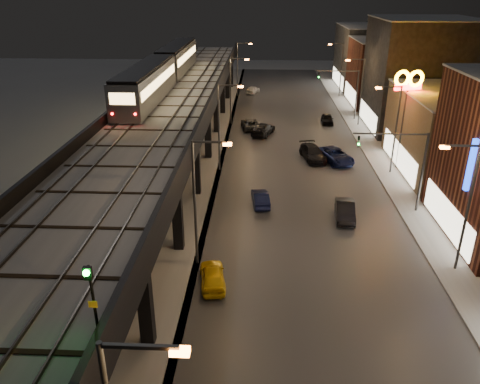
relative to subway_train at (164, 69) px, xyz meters
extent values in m
cube|color=#46474D|center=(16.00, -8.47, -8.39)|extent=(17.00, 120.00, 0.06)
cube|color=#9FA1A8|center=(26.00, -8.47, -8.35)|extent=(4.00, 120.00, 0.14)
cube|color=#9FA1A8|center=(2.50, -8.47, -8.39)|extent=(11.00, 120.00, 0.06)
cube|color=black|center=(2.50, -11.47, -2.62)|extent=(9.00, 100.00, 1.00)
cube|color=black|center=(-1.20, -38.47, -5.77)|extent=(0.70, 0.70, 5.30)
cube|color=black|center=(6.20, -38.47, -5.77)|extent=(0.70, 0.70, 5.30)
cube|color=black|center=(2.50, -38.47, -3.27)|extent=(8.00, 0.60, 0.50)
cube|color=black|center=(-1.20, -28.47, -5.77)|extent=(0.70, 0.70, 5.30)
cube|color=black|center=(6.20, -28.47, -5.77)|extent=(0.70, 0.70, 5.30)
cube|color=black|center=(2.50, -28.47, -3.27)|extent=(8.00, 0.60, 0.50)
cube|color=black|center=(-1.20, -18.47, -5.77)|extent=(0.70, 0.70, 5.30)
cube|color=black|center=(6.20, -18.47, -5.77)|extent=(0.70, 0.70, 5.30)
cube|color=black|center=(2.50, -18.47, -3.27)|extent=(8.00, 0.60, 0.50)
cube|color=black|center=(-1.20, -8.47, -5.77)|extent=(0.70, 0.70, 5.30)
cube|color=black|center=(6.20, -8.47, -5.77)|extent=(0.70, 0.70, 5.30)
cube|color=black|center=(2.50, -8.47, -3.27)|extent=(8.00, 0.60, 0.50)
cube|color=black|center=(-1.20, 1.53, -5.77)|extent=(0.70, 0.70, 5.30)
cube|color=black|center=(6.20, 1.53, -5.77)|extent=(0.70, 0.70, 5.30)
cube|color=black|center=(2.50, 1.53, -3.27)|extent=(8.00, 0.60, 0.50)
cube|color=black|center=(-1.20, 11.53, -5.77)|extent=(0.70, 0.70, 5.30)
cube|color=black|center=(6.20, 11.53, -5.77)|extent=(0.70, 0.70, 5.30)
cube|color=black|center=(2.50, 11.53, -3.27)|extent=(8.00, 0.60, 0.50)
cube|color=black|center=(-1.20, 21.53, -5.77)|extent=(0.70, 0.70, 5.30)
cube|color=black|center=(6.20, 21.53, -5.77)|extent=(0.70, 0.70, 5.30)
cube|color=black|center=(2.50, 21.53, -3.27)|extent=(8.00, 0.60, 0.50)
cube|color=black|center=(-1.20, 31.53, -5.77)|extent=(0.70, 0.70, 5.30)
cube|color=black|center=(6.20, 31.53, -5.77)|extent=(0.70, 0.70, 5.30)
cube|color=black|center=(2.50, 31.53, -3.27)|extent=(8.00, 0.60, 0.50)
cube|color=#B2B7C1|center=(2.50, -11.47, -2.04)|extent=(8.40, 100.00, 0.16)
cube|color=#332D28|center=(-0.72, -11.47, -1.88)|extent=(0.08, 98.00, 0.16)
cube|color=#332D28|center=(0.72, -11.47, -1.88)|extent=(0.08, 98.00, 0.16)
cube|color=#332D28|center=(3.78, -11.47, -1.88)|extent=(0.08, 98.00, 0.16)
cube|color=#332D28|center=(5.22, -11.47, -1.88)|extent=(0.08, 98.00, 0.16)
cube|color=black|center=(2.50, -41.47, -1.93)|extent=(7.80, 0.24, 0.06)
cube|color=black|center=(2.50, -25.47, -1.93)|extent=(7.80, 0.24, 0.06)
cube|color=black|center=(2.50, -9.47, -1.93)|extent=(7.80, 0.24, 0.06)
cube|color=black|center=(2.50, 6.53, -1.93)|extent=(7.80, 0.24, 0.06)
cube|color=black|center=(2.50, 22.53, -1.93)|extent=(7.80, 0.24, 0.06)
cube|color=black|center=(6.85, -11.47, -1.57)|extent=(0.30, 100.00, 1.10)
cube|color=black|center=(-1.85, -11.47, -1.57)|extent=(0.30, 100.00, 1.10)
cube|color=beige|center=(26.45, -25.47, -6.82)|extent=(0.10, 9.60, 2.40)
cube|color=brown|center=(32.50, -11.47, -4.42)|extent=(12.00, 15.00, 8.00)
cube|color=beige|center=(26.45, -11.47, -6.82)|extent=(0.10, 12.00, 2.40)
cube|color=#B2B7C1|center=(32.50, -11.47, -0.34)|extent=(12.20, 15.20, 0.16)
cube|color=black|center=(32.50, 4.53, -1.42)|extent=(12.00, 13.00, 14.00)
cube|color=beige|center=(26.45, 4.53, -6.82)|extent=(0.10, 10.40, 2.40)
cube|color=#B2B7C1|center=(32.50, 4.53, 5.66)|extent=(12.20, 13.20, 0.16)
cube|color=brown|center=(32.50, 18.53, -3.42)|extent=(12.00, 12.00, 10.00)
cube|color=beige|center=(26.45, 18.53, -6.82)|extent=(0.10, 9.60, 2.40)
cube|color=#B2B7C1|center=(32.50, 18.53, 1.66)|extent=(12.20, 12.20, 0.16)
cube|color=#3C3C3C|center=(32.50, 32.53, -2.92)|extent=(12.00, 16.00, 11.00)
cube|color=beige|center=(26.45, 32.53, -6.82)|extent=(0.10, 12.80, 2.40)
cube|color=#B2B7C1|center=(32.50, 32.53, 2.66)|extent=(12.20, 16.20, 0.16)
cube|color=#38383A|center=(8.90, -48.47, 0.48)|extent=(2.20, 0.12, 0.12)
cube|color=orange|center=(10.00, -48.47, 0.36)|extent=(0.55, 0.28, 0.18)
cylinder|color=#38383A|center=(7.80, -30.47, -3.92)|extent=(0.18, 0.18, 9.00)
cube|color=#38383A|center=(8.90, -30.47, 0.48)|extent=(2.20, 0.12, 0.12)
cube|color=orange|center=(10.00, -30.47, 0.36)|extent=(0.55, 0.28, 0.18)
cylinder|color=#38383A|center=(25.50, -30.47, -3.92)|extent=(0.18, 0.18, 9.00)
cube|color=#38383A|center=(24.40, -30.47, 0.48)|extent=(2.20, 0.12, 0.12)
cube|color=orange|center=(23.30, -30.47, 0.36)|extent=(0.55, 0.28, 0.18)
cylinder|color=#38383A|center=(7.80, -12.47, -3.92)|extent=(0.18, 0.18, 9.00)
cube|color=#38383A|center=(8.90, -12.47, 0.48)|extent=(2.20, 0.12, 0.12)
cube|color=orange|center=(10.00, -12.47, 0.36)|extent=(0.55, 0.28, 0.18)
cylinder|color=#38383A|center=(25.50, -12.47, -3.92)|extent=(0.18, 0.18, 9.00)
cube|color=#38383A|center=(24.40, -12.47, 0.48)|extent=(2.20, 0.12, 0.12)
cube|color=orange|center=(23.30, -12.47, 0.36)|extent=(0.55, 0.28, 0.18)
cylinder|color=#38383A|center=(7.80, 5.53, -3.92)|extent=(0.18, 0.18, 9.00)
cube|color=#38383A|center=(8.90, 5.53, 0.48)|extent=(2.20, 0.12, 0.12)
cube|color=orange|center=(10.00, 5.53, 0.36)|extent=(0.55, 0.28, 0.18)
cylinder|color=#38383A|center=(25.50, 5.53, -3.92)|extent=(0.18, 0.18, 9.00)
cube|color=#38383A|center=(24.40, 5.53, 0.48)|extent=(2.20, 0.12, 0.12)
cube|color=orange|center=(23.30, 5.53, 0.36)|extent=(0.55, 0.28, 0.18)
cylinder|color=#38383A|center=(7.80, 23.53, -3.92)|extent=(0.18, 0.18, 9.00)
cube|color=#38383A|center=(8.90, 23.53, 0.48)|extent=(2.20, 0.12, 0.12)
cube|color=orange|center=(10.00, 23.53, 0.36)|extent=(0.55, 0.28, 0.18)
cylinder|color=#38383A|center=(25.50, 23.53, -3.92)|extent=(0.18, 0.18, 9.00)
cube|color=#38383A|center=(24.40, 23.53, 0.48)|extent=(2.20, 0.12, 0.12)
cube|color=orange|center=(23.30, 23.53, 0.36)|extent=(0.55, 0.28, 0.18)
cylinder|color=#38383A|center=(25.50, -21.47, -4.92)|extent=(0.20, 0.20, 7.00)
cube|color=#38383A|center=(22.50, -21.47, -1.52)|extent=(6.00, 0.12, 0.12)
imported|color=black|center=(20.00, -21.47, -2.02)|extent=(0.20, 0.16, 1.00)
sphere|color=#0CFF26|center=(20.00, -21.62, -2.27)|extent=(0.18, 0.18, 0.18)
cylinder|color=#38383A|center=(25.50, 8.53, -4.92)|extent=(0.20, 0.20, 7.00)
cube|color=#38383A|center=(22.50, 8.53, -1.52)|extent=(6.00, 0.12, 0.12)
imported|color=black|center=(20.00, 8.53, -2.02)|extent=(0.20, 0.16, 1.00)
sphere|color=#0CFF26|center=(20.00, 8.38, -2.27)|extent=(0.18, 0.18, 0.18)
cube|color=gray|center=(0.00, -9.52, -0.12)|extent=(2.97, 17.91, 3.38)
cube|color=black|center=(0.00, -9.52, 1.70)|extent=(2.66, 17.40, 0.26)
cube|color=#F7C873|center=(-1.49, -9.52, 0.35)|extent=(0.05, 16.38, 0.92)
cube|color=#F7C873|center=(1.49, -9.52, 0.35)|extent=(0.05, 16.38, 0.92)
cube|color=gray|center=(0.00, 9.54, -0.12)|extent=(2.97, 17.91, 3.38)
cube|color=black|center=(0.00, 9.54, 1.70)|extent=(2.66, 17.40, 0.26)
cube|color=#F7C873|center=(-1.49, 9.54, 0.35)|extent=(0.05, 16.38, 0.92)
cube|color=#F7C873|center=(1.49, 9.54, 0.35)|extent=(0.05, 16.38, 0.92)
cube|color=#F7C873|center=(0.00, -18.49, 0.40)|extent=(2.25, 0.05, 1.02)
sphere|color=#FF0C0C|center=(-1.02, -18.51, -0.93)|extent=(0.20, 0.20, 0.20)
sphere|color=#FF0C0C|center=(1.02, -18.51, -0.93)|extent=(0.20, 0.20, 0.20)
cylinder|color=black|center=(6.40, -45.18, -0.47)|extent=(0.11, 0.11, 2.66)
cube|color=black|center=(6.40, -45.30, 0.63)|extent=(0.28, 0.16, 0.49)
sphere|color=#0CFF26|center=(6.40, -45.42, 0.72)|extent=(0.23, 0.23, 0.23)
cube|color=gold|center=(6.40, -45.28, -0.65)|extent=(0.31, 0.04, 0.27)
imported|color=yellow|center=(9.13, -32.98, -7.77)|extent=(2.16, 4.06, 1.32)
imported|color=#10153A|center=(12.14, -20.80, -7.80)|extent=(1.78, 3.94, 1.25)
imported|color=#464748|center=(10.61, 3.05, -7.76)|extent=(2.91, 5.07, 1.33)
imported|color=black|center=(12.33, 0.36, -7.68)|extent=(3.53, 5.49, 1.48)
imported|color=white|center=(10.46, 25.39, -7.75)|extent=(2.80, 4.28, 1.35)
imported|color=black|center=(19.14, -23.18, -7.72)|extent=(1.90, 4.42, 1.41)
imported|color=#0D1644|center=(20.26, -9.52, -7.68)|extent=(4.15, 5.87, 1.49)
imported|color=black|center=(17.86, -8.81, -7.68)|extent=(3.06, 5.45, 1.49)
imported|color=black|center=(21.31, 6.13, -7.77)|extent=(1.75, 3.93, 1.31)
cylinder|color=#38383A|center=(26.50, -11.10, -4.28)|extent=(0.24, 0.24, 8.29)
cube|color=#FF0C0C|center=(26.50, -11.10, 0.18)|extent=(2.90, 0.25, 0.52)
torus|color=#FFA900|center=(25.83, -11.10, 1.01)|extent=(1.70, 0.82, 1.68)
torus|color=#FFA900|center=(27.17, -11.10, 1.01)|extent=(1.70, 0.82, 1.68)
cylinder|color=#38383A|center=(27.00, -27.65, -5.86)|extent=(0.28, 0.28, 5.13)
cube|color=#0F3CF3|center=(27.00, -27.65, -1.76)|extent=(1.64, 0.35, 3.69)
camera|label=1|loc=(12.09, -58.18, 9.43)|focal=35.00mm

